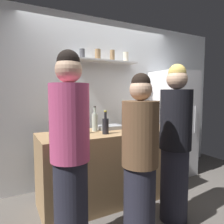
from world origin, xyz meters
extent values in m
plane|color=#59544F|center=(0.00, 0.00, 0.00)|extent=(5.28, 5.28, 0.00)
cube|color=white|center=(0.00, 1.25, 1.30)|extent=(4.80, 0.10, 2.60)
cube|color=silver|center=(-0.02, 1.09, 1.92)|extent=(1.08, 0.22, 0.02)
cylinder|color=#4C4C51|center=(-0.39, 1.09, 2.00)|extent=(0.08, 0.08, 0.14)
cylinder|color=olive|center=(-0.14, 1.09, 2.01)|extent=(0.09, 0.09, 0.16)
cylinder|color=olive|center=(0.11, 1.09, 2.01)|extent=(0.08, 0.08, 0.17)
cylinder|color=beige|center=(0.36, 1.09, 2.01)|extent=(0.08, 0.08, 0.16)
cube|color=white|center=(1.19, 0.85, 0.90)|extent=(0.62, 0.64, 1.79)
cylinder|color=#99999E|center=(1.36, 0.51, 0.99)|extent=(0.02, 0.02, 0.45)
cube|color=#9E7A51|center=(-0.20, 0.52, 0.46)|extent=(1.88, 0.67, 0.92)
cube|color=gray|center=(-0.16, 0.66, 0.95)|extent=(0.34, 0.24, 0.05)
cylinder|color=#B2B2B7|center=(0.57, 0.26, 0.99)|extent=(0.12, 0.12, 0.13)
cylinder|color=silver|center=(0.57, 0.28, 1.05)|extent=(0.03, 0.01, 0.18)
cylinder|color=silver|center=(0.57, 0.25, 1.05)|extent=(0.04, 0.01, 0.18)
cylinder|color=silver|center=(0.56, 0.26, 1.05)|extent=(0.01, 0.02, 0.18)
cylinder|color=silver|center=(0.56, 0.27, 1.04)|extent=(0.02, 0.01, 0.16)
cylinder|color=black|center=(-0.36, 0.37, 1.02)|extent=(0.08, 0.08, 0.19)
cylinder|color=black|center=(-0.36, 0.37, 1.15)|extent=(0.03, 0.03, 0.08)
cylinder|color=gold|center=(-0.36, 0.37, 1.20)|extent=(0.04, 0.04, 0.02)
cylinder|color=#19471E|center=(-0.64, 0.51, 1.03)|extent=(0.08, 0.08, 0.22)
cylinder|color=#19471E|center=(-0.64, 0.51, 1.19)|extent=(0.03, 0.03, 0.09)
cylinder|color=black|center=(-0.64, 0.51, 1.24)|extent=(0.04, 0.04, 0.02)
cylinder|color=#472814|center=(-1.03, 0.23, 1.03)|extent=(0.07, 0.07, 0.22)
cylinder|color=#472814|center=(-1.03, 0.23, 1.18)|extent=(0.03, 0.03, 0.07)
cylinder|color=maroon|center=(-1.03, 0.23, 1.22)|extent=(0.03, 0.03, 0.02)
cylinder|color=#B2BFB2|center=(-0.40, 0.61, 1.04)|extent=(0.08, 0.08, 0.23)
cylinder|color=#B2BFB2|center=(-0.40, 0.61, 1.19)|extent=(0.03, 0.03, 0.08)
cylinder|color=#333333|center=(-0.40, 0.61, 1.24)|extent=(0.04, 0.04, 0.02)
cylinder|color=silver|center=(0.61, 0.40, 1.02)|extent=(0.08, 0.08, 0.20)
cylinder|color=silver|center=(0.61, 0.40, 1.13)|extent=(0.05, 0.05, 0.02)
cylinder|color=blue|center=(0.61, 0.40, 1.15)|extent=(0.05, 0.05, 0.02)
cylinder|color=#262633|center=(-0.96, -0.15, 0.42)|extent=(0.30, 0.30, 0.84)
cylinder|color=#D14C7F|center=(-0.96, -0.15, 1.17)|extent=(0.34, 0.34, 0.66)
sphere|color=#D8AD8C|center=(-0.96, -0.15, 1.62)|extent=(0.23, 0.23, 0.23)
sphere|color=black|center=(-0.96, -0.15, 1.68)|extent=(0.19, 0.19, 0.19)
cylinder|color=#262633|center=(0.19, -0.22, 0.41)|extent=(0.30, 0.30, 0.81)
cylinder|color=black|center=(0.19, -0.22, 1.14)|extent=(0.34, 0.34, 0.64)
sphere|color=#D8AD8C|center=(0.19, -0.22, 1.57)|extent=(0.22, 0.22, 0.22)
sphere|color=#D8B759|center=(0.19, -0.22, 1.63)|extent=(0.19, 0.19, 0.19)
cylinder|color=#262633|center=(-0.36, -0.34, 0.38)|extent=(0.30, 0.30, 0.75)
cylinder|color=brown|center=(-0.36, -0.34, 1.05)|extent=(0.34, 0.34, 0.60)
sphere|color=#D8AD8C|center=(-0.36, -0.34, 1.45)|extent=(0.20, 0.20, 0.20)
sphere|color=black|center=(-0.36, -0.34, 1.51)|extent=(0.17, 0.17, 0.17)
camera|label=1|loc=(-1.46, -1.87, 1.42)|focal=33.28mm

